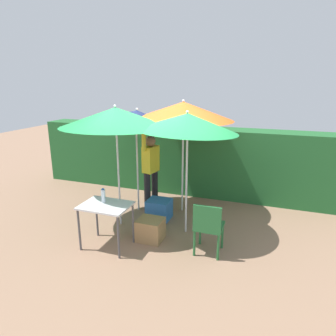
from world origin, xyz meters
The scene contains 12 objects.
ground_plane centered at (0.00, 0.00, 0.00)m, with size 24.00×24.00×0.00m, color #937056.
hedge_row centered at (0.00, 2.06, 0.82)m, with size 8.00×0.70×1.63m, color #23602D.
umbrella_rainbow centered at (0.12, 0.88, 2.13)m, with size 2.03×2.02×2.36m.
umbrella_orange centered at (-0.78, 0.61, 2.01)m, with size 1.53×1.50×2.27m.
umbrella_yellow centered at (0.46, -0.02, 2.03)m, with size 1.76×1.76×2.25m.
umbrella_navy centered at (-0.82, -0.16, 2.08)m, with size 1.98×1.99×2.30m.
person_vendor centered at (-0.58, 0.82, 0.93)m, with size 0.29×0.56×1.88m.
chair_plastic centered at (1.01, -0.63, 0.51)m, with size 0.44×0.44×0.89m.
cooler_box centered at (-0.20, 0.33, 0.20)m, with size 0.46×0.41×0.40m, color #2D6BB7.
crate_cardboard centered at (-0.03, -0.52, 0.19)m, with size 0.44×0.40×0.39m, color #9E7A4C.
folding_table centered at (-0.63, -0.96, 0.67)m, with size 0.80×0.60×0.76m.
bottle_water centered at (-0.72, -0.88, 0.87)m, with size 0.07×0.07×0.24m.
Camera 1 is at (1.87, -4.92, 2.71)m, focal length 32.28 mm.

